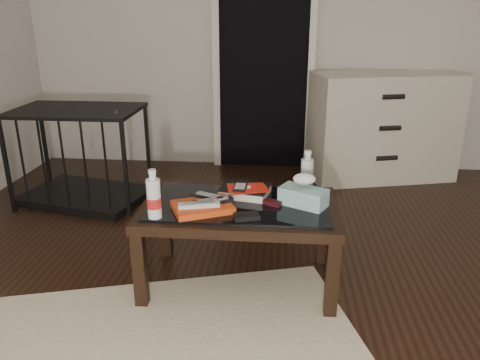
% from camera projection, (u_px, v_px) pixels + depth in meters
% --- Properties ---
extents(ground, '(5.00, 5.00, 0.00)m').
position_uv_depth(ground, '(325.00, 336.00, 2.11)').
color(ground, black).
rests_on(ground, ground).
extents(doorway, '(0.90, 0.08, 2.07)m').
position_uv_depth(doorway, '(264.00, 54.00, 4.10)').
color(doorway, black).
rests_on(doorway, ground).
extents(coffee_table, '(1.00, 0.60, 0.46)m').
position_uv_depth(coffee_table, '(239.00, 214.00, 2.40)').
color(coffee_table, black).
rests_on(coffee_table, ground).
extents(dresser, '(1.29, 0.78, 0.90)m').
position_uv_depth(dresser, '(383.00, 127.00, 3.99)').
color(dresser, beige).
rests_on(dresser, ground).
extents(pet_crate, '(1.01, 0.79, 0.71)m').
position_uv_depth(pet_crate, '(83.00, 171.00, 3.56)').
color(pet_crate, black).
rests_on(pet_crate, ground).
extents(magazines, '(0.34, 0.31, 0.03)m').
position_uv_depth(magazines, '(202.00, 207.00, 2.29)').
color(magazines, '#C63E12').
rests_on(magazines, coffee_table).
extents(remote_silver, '(0.21, 0.10, 0.02)m').
position_uv_depth(remote_silver, '(199.00, 205.00, 2.25)').
color(remote_silver, silver).
rests_on(remote_silver, magazines).
extents(remote_black_front, '(0.20, 0.13, 0.02)m').
position_uv_depth(remote_black_front, '(213.00, 201.00, 2.30)').
color(remote_black_front, black).
rests_on(remote_black_front, magazines).
extents(remote_black_back, '(0.20, 0.13, 0.02)m').
position_uv_depth(remote_black_back, '(210.00, 197.00, 2.35)').
color(remote_black_back, black).
rests_on(remote_black_back, magazines).
extents(textbook, '(0.29, 0.25, 0.05)m').
position_uv_depth(textbook, '(245.00, 191.00, 2.48)').
color(textbook, black).
rests_on(textbook, coffee_table).
extents(dvd_mailers, '(0.21, 0.17, 0.01)m').
position_uv_depth(dvd_mailers, '(246.00, 187.00, 2.45)').
color(dvd_mailers, red).
rests_on(dvd_mailers, textbook).
extents(ipod, '(0.07, 0.11, 0.02)m').
position_uv_depth(ipod, '(240.00, 187.00, 2.42)').
color(ipod, black).
rests_on(ipod, dvd_mailers).
extents(flip_phone, '(0.10, 0.08, 0.02)m').
position_uv_depth(flip_phone, '(273.00, 203.00, 2.35)').
color(flip_phone, black).
rests_on(flip_phone, coffee_table).
extents(wallet, '(0.13, 0.10, 0.02)m').
position_uv_depth(wallet, '(247.00, 216.00, 2.20)').
color(wallet, black).
rests_on(wallet, coffee_table).
extents(water_bottle_left, '(0.07, 0.07, 0.24)m').
position_uv_depth(water_bottle_left, '(154.00, 194.00, 2.17)').
color(water_bottle_left, silver).
rests_on(water_bottle_left, coffee_table).
extents(water_bottle_right, '(0.08, 0.08, 0.24)m').
position_uv_depth(water_bottle_right, '(307.00, 172.00, 2.46)').
color(water_bottle_right, silver).
rests_on(water_bottle_right, coffee_table).
extents(tissue_box, '(0.26, 0.21, 0.09)m').
position_uv_depth(tissue_box, '(303.00, 197.00, 2.34)').
color(tissue_box, teal).
rests_on(tissue_box, coffee_table).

